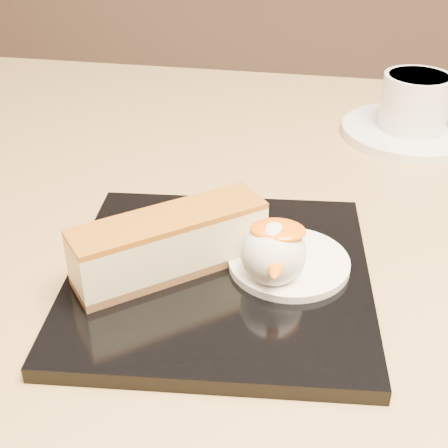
% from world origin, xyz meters
% --- Properties ---
extents(table, '(0.80, 0.80, 0.72)m').
position_xyz_m(table, '(0.00, 0.00, 0.56)').
color(table, black).
rests_on(table, ground).
extents(dessert_plate, '(0.24, 0.24, 0.01)m').
position_xyz_m(dessert_plate, '(0.04, -0.09, 0.73)').
color(dessert_plate, black).
rests_on(dessert_plate, table).
extents(cheesecake, '(0.13, 0.12, 0.05)m').
position_xyz_m(cheesecake, '(0.01, -0.10, 0.75)').
color(cheesecake, brown).
rests_on(cheesecake, dessert_plate).
extents(cream_smear, '(0.09, 0.09, 0.01)m').
position_xyz_m(cream_smear, '(0.09, -0.08, 0.73)').
color(cream_smear, white).
rests_on(cream_smear, dessert_plate).
extents(ice_cream_scoop, '(0.05, 0.05, 0.05)m').
position_xyz_m(ice_cream_scoop, '(0.08, -0.10, 0.76)').
color(ice_cream_scoop, white).
rests_on(ice_cream_scoop, cream_smear).
extents(mango_sauce, '(0.04, 0.03, 0.01)m').
position_xyz_m(mango_sauce, '(0.09, -0.09, 0.77)').
color(mango_sauce, '#FE6908').
rests_on(mango_sauce, ice_cream_scoop).
extents(mint_sprig, '(0.03, 0.02, 0.00)m').
position_xyz_m(mint_sprig, '(0.07, -0.05, 0.74)').
color(mint_sprig, '#2A803A').
rests_on(mint_sprig, cream_smear).
extents(saucer, '(0.15, 0.15, 0.01)m').
position_xyz_m(saucer, '(0.20, 0.21, 0.72)').
color(saucer, white).
rests_on(saucer, table).
extents(coffee_cup, '(0.10, 0.07, 0.06)m').
position_xyz_m(coffee_cup, '(0.20, 0.21, 0.76)').
color(coffee_cup, white).
rests_on(coffee_cup, saucer).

